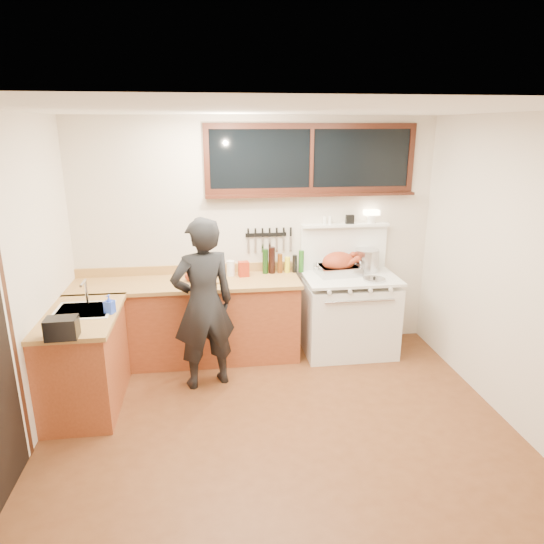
{
  "coord_description": "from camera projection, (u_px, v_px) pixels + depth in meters",
  "views": [
    {
      "loc": [
        -0.54,
        -3.55,
        2.49
      ],
      "look_at": [
        0.05,
        0.85,
        1.15
      ],
      "focal_mm": 32.0,
      "sensor_mm": 36.0,
      "label": 1
    }
  ],
  "objects": [
    {
      "name": "ground_plane",
      "position": [
        279.0,
        430.0,
        4.16
      ],
      "size": [
        4.0,
        3.5,
        0.02
      ],
      "primitive_type": "cube",
      "color": "#552C16"
    },
    {
      "name": "room_shell",
      "position": [
        280.0,
        241.0,
        3.68
      ],
      "size": [
        4.1,
        3.6,
        2.65
      ],
      "color": "beige",
      "rests_on": "ground"
    },
    {
      "name": "counter_back",
      "position": [
        188.0,
        320.0,
        5.3
      ],
      "size": [
        2.44,
        0.64,
        1.0
      ],
      "color": "brown",
      "rests_on": "ground"
    },
    {
      "name": "counter_left",
      "position": [
        85.0,
        360.0,
        4.4
      ],
      "size": [
        0.64,
        1.09,
        0.9
      ],
      "color": "brown",
      "rests_on": "ground"
    },
    {
      "name": "sink_unit",
      "position": [
        84.0,
        316.0,
        4.36
      ],
      "size": [
        0.5,
        0.45,
        0.37
      ],
      "color": "white",
      "rests_on": "counter_left"
    },
    {
      "name": "vintage_stove",
      "position": [
        349.0,
        312.0,
        5.48
      ],
      "size": [
        1.02,
        0.74,
        1.58
      ],
      "color": "white",
      "rests_on": "ground"
    },
    {
      "name": "back_window",
      "position": [
        311.0,
        167.0,
        5.26
      ],
      "size": [
        2.32,
        0.13,
        0.77
      ],
      "color": "black",
      "rests_on": "room_shell"
    },
    {
      "name": "knife_strip",
      "position": [
        268.0,
        236.0,
        5.43
      ],
      "size": [
        0.52,
        0.03,
        0.28
      ],
      "color": "black",
      "rests_on": "room_shell"
    },
    {
      "name": "man",
      "position": [
        203.0,
        304.0,
        4.65
      ],
      "size": [
        0.71,
        0.58,
        1.7
      ],
      "color": "black",
      "rests_on": "ground"
    },
    {
      "name": "soap_bottle",
      "position": [
        109.0,
        304.0,
        4.27
      ],
      "size": [
        0.1,
        0.1,
        0.17
      ],
      "color": "blue",
      "rests_on": "counter_left"
    },
    {
      "name": "toaster",
      "position": [
        62.0,
        328.0,
        3.77
      ],
      "size": [
        0.24,
        0.17,
        0.17
      ],
      "color": "black",
      "rests_on": "counter_left"
    },
    {
      "name": "cutting_board",
      "position": [
        196.0,
        277.0,
        5.12
      ],
      "size": [
        0.49,
        0.42,
        0.14
      ],
      "color": "#A97D43",
      "rests_on": "counter_back"
    },
    {
      "name": "roast_turkey",
      "position": [
        339.0,
        265.0,
        5.39
      ],
      "size": [
        0.51,
        0.4,
        0.26
      ],
      "color": "silver",
      "rests_on": "vintage_stove"
    },
    {
      "name": "stockpot",
      "position": [
        367.0,
        260.0,
        5.5
      ],
      "size": [
        0.29,
        0.29,
        0.25
      ],
      "color": "silver",
      "rests_on": "vintage_stove"
    },
    {
      "name": "saucepan",
      "position": [
        343.0,
        266.0,
        5.52
      ],
      "size": [
        0.19,
        0.28,
        0.11
      ],
      "color": "silver",
      "rests_on": "vintage_stove"
    },
    {
      "name": "pot_lid",
      "position": [
        374.0,
        279.0,
        5.2
      ],
      "size": [
        0.31,
        0.31,
        0.04
      ],
      "color": "silver",
      "rests_on": "vintage_stove"
    },
    {
      "name": "coffee_tin",
      "position": [
        244.0,
        269.0,
        5.32
      ],
      "size": [
        0.12,
        0.1,
        0.17
      ],
      "color": "#9E2711",
      "rests_on": "counter_back"
    },
    {
      "name": "pitcher",
      "position": [
        231.0,
        268.0,
        5.34
      ],
      "size": [
        0.09,
        0.09,
        0.17
      ],
      "color": "white",
      "rests_on": "counter_back"
    },
    {
      "name": "bottle_cluster",
      "position": [
        280.0,
        262.0,
        5.43
      ],
      "size": [
        0.47,
        0.07,
        0.3
      ],
      "color": "black",
      "rests_on": "counter_back"
    }
  ]
}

